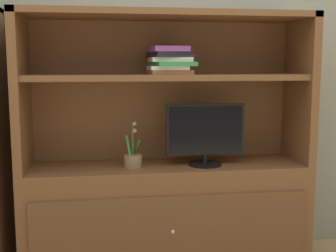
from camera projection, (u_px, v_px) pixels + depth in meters
name	position (u px, v px, depth m)	size (l,w,h in m)	color
painted_rear_wall	(159.00, 52.00, 2.99)	(6.00, 0.10, 2.80)	gray
media_console	(167.00, 191.00, 2.77)	(1.77, 0.48, 1.62)	brown
tv_monitor	(205.00, 133.00, 2.70)	(0.49, 0.21, 0.38)	black
potted_plant	(133.00, 159.00, 2.66)	(0.11, 0.12, 0.28)	#8C7251
magazine_stack	(169.00, 61.00, 2.66)	(0.27, 0.36, 0.17)	#A56638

